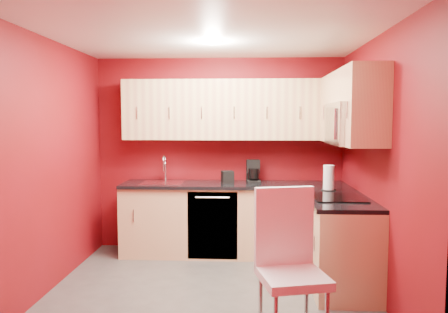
# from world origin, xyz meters

# --- Properties ---
(floor) EXTENTS (3.20, 3.20, 0.00)m
(floor) POSITION_xyz_m (0.00, 0.00, 0.00)
(floor) COLOR #4C4A47
(floor) RESTS_ON ground
(ceiling) EXTENTS (3.20, 3.20, 0.00)m
(ceiling) POSITION_xyz_m (0.00, 0.00, 2.50)
(ceiling) COLOR white
(ceiling) RESTS_ON wall_back
(wall_back) EXTENTS (3.20, 0.00, 3.20)m
(wall_back) POSITION_xyz_m (0.00, 1.50, 1.25)
(wall_back) COLOR maroon
(wall_back) RESTS_ON floor
(wall_front) EXTENTS (3.20, 0.00, 3.20)m
(wall_front) POSITION_xyz_m (0.00, -1.50, 1.25)
(wall_front) COLOR maroon
(wall_front) RESTS_ON floor
(wall_left) EXTENTS (0.00, 3.00, 3.00)m
(wall_left) POSITION_xyz_m (-1.60, 0.00, 1.25)
(wall_left) COLOR maroon
(wall_left) RESTS_ON floor
(wall_right) EXTENTS (0.00, 3.00, 3.00)m
(wall_right) POSITION_xyz_m (1.60, 0.00, 1.25)
(wall_right) COLOR maroon
(wall_right) RESTS_ON floor
(base_cabinets_back) EXTENTS (2.80, 0.60, 0.87)m
(base_cabinets_back) POSITION_xyz_m (0.20, 1.20, 0.43)
(base_cabinets_back) COLOR tan
(base_cabinets_back) RESTS_ON floor
(base_cabinets_right) EXTENTS (0.60, 1.30, 0.87)m
(base_cabinets_right) POSITION_xyz_m (1.30, 0.25, 0.43)
(base_cabinets_right) COLOR tan
(base_cabinets_right) RESTS_ON floor
(countertop_back) EXTENTS (2.80, 0.63, 0.04)m
(countertop_back) POSITION_xyz_m (0.20, 1.19, 0.89)
(countertop_back) COLOR black
(countertop_back) RESTS_ON base_cabinets_back
(countertop_right) EXTENTS (0.63, 1.27, 0.04)m
(countertop_right) POSITION_xyz_m (1.29, 0.23, 0.89)
(countertop_right) COLOR black
(countertop_right) RESTS_ON base_cabinets_right
(upper_cabinets_back) EXTENTS (2.80, 0.35, 0.75)m
(upper_cabinets_back) POSITION_xyz_m (0.20, 1.32, 1.83)
(upper_cabinets_back) COLOR #D8BB7A
(upper_cabinets_back) RESTS_ON wall_back
(upper_cabinets_right) EXTENTS (0.35, 1.55, 0.75)m
(upper_cabinets_right) POSITION_xyz_m (1.42, 0.44, 1.89)
(upper_cabinets_right) COLOR #D8BB7A
(upper_cabinets_right) RESTS_ON wall_right
(microwave) EXTENTS (0.42, 0.76, 0.42)m
(microwave) POSITION_xyz_m (1.39, 0.20, 1.66)
(microwave) COLOR silver
(microwave) RESTS_ON upper_cabinets_right
(cooktop) EXTENTS (0.50, 0.55, 0.01)m
(cooktop) POSITION_xyz_m (1.28, 0.20, 0.92)
(cooktop) COLOR black
(cooktop) RESTS_ON countertop_right
(sink) EXTENTS (0.52, 0.42, 0.35)m
(sink) POSITION_xyz_m (-0.70, 1.20, 0.94)
(sink) COLOR silver
(sink) RESTS_ON countertop_back
(dishwasher_front) EXTENTS (0.60, 0.02, 0.82)m
(dishwasher_front) POSITION_xyz_m (-0.05, 0.91, 0.43)
(dishwasher_front) COLOR black
(dishwasher_front) RESTS_ON base_cabinets_back
(downlight) EXTENTS (0.20, 0.20, 0.01)m
(downlight) POSITION_xyz_m (0.00, 0.30, 2.48)
(downlight) COLOR white
(downlight) RESTS_ON ceiling
(coffee_maker) EXTENTS (0.19, 0.24, 0.28)m
(coffee_maker) POSITION_xyz_m (0.44, 1.29, 1.05)
(coffee_maker) COLOR black
(coffee_maker) RESTS_ON countertop_back
(napkin_holder) EXTENTS (0.17, 0.17, 0.15)m
(napkin_holder) POSITION_xyz_m (0.12, 1.21, 0.99)
(napkin_holder) COLOR black
(napkin_holder) RESTS_ON countertop_back
(paper_towel) EXTENTS (0.21, 0.21, 0.28)m
(paper_towel) POSITION_xyz_m (1.28, 0.69, 1.05)
(paper_towel) COLOR silver
(paper_towel) RESTS_ON countertop_right
(dining_chair) EXTENTS (0.57, 0.59, 1.17)m
(dining_chair) POSITION_xyz_m (0.70, -1.01, 0.59)
(dining_chair) COLOR white
(dining_chair) RESTS_ON floor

